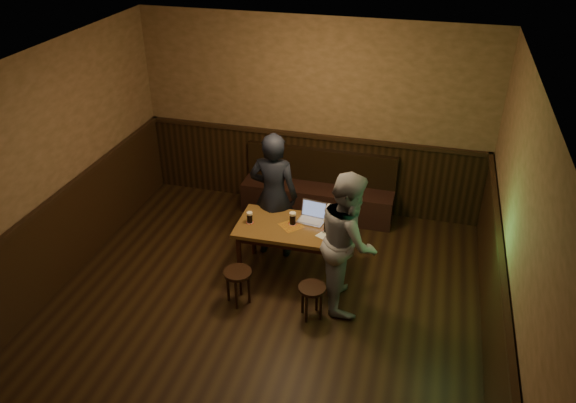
# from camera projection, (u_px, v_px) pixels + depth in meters

# --- Properties ---
(room) EXTENTS (5.04, 6.04, 2.84)m
(room) POSITION_uv_depth(u_px,v_px,m) (251.00, 233.00, 5.69)
(room) COLOR black
(room) RESTS_ON ground
(bench) EXTENTS (2.20, 0.50, 0.95)m
(bench) POSITION_uv_depth(u_px,v_px,m) (318.00, 194.00, 8.21)
(bench) COLOR black
(bench) RESTS_ON ground
(pub_table) EXTENTS (1.32, 0.78, 0.70)m
(pub_table) POSITION_uv_depth(u_px,v_px,m) (291.00, 232.00, 6.79)
(pub_table) COLOR brown
(pub_table) RESTS_ON ground
(stool_left) EXTENTS (0.36, 0.36, 0.44)m
(stool_left) POSITION_uv_depth(u_px,v_px,m) (238.00, 278.00, 6.44)
(stool_left) COLOR black
(stool_left) RESTS_ON ground
(stool_right) EXTENTS (0.38, 0.38, 0.42)m
(stool_right) POSITION_uv_depth(u_px,v_px,m) (312.00, 293.00, 6.23)
(stool_right) COLOR black
(stool_right) RESTS_ON ground
(pint_left) EXTENTS (0.09, 0.09, 0.15)m
(pint_left) POSITION_uv_depth(u_px,v_px,m) (250.00, 217.00, 6.77)
(pint_left) COLOR #AA1B14
(pint_left) RESTS_ON pub_table
(pint_mid) EXTENTS (0.10, 0.10, 0.16)m
(pint_mid) POSITION_uv_depth(u_px,v_px,m) (293.00, 218.00, 6.74)
(pint_mid) COLOR #AA1B14
(pint_mid) RESTS_ON pub_table
(pint_right) EXTENTS (0.11, 0.11, 0.18)m
(pint_right) POSITION_uv_depth(u_px,v_px,m) (327.00, 225.00, 6.59)
(pint_right) COLOR #AA1B14
(pint_right) RESTS_ON pub_table
(laptop) EXTENTS (0.34, 0.29, 0.22)m
(laptop) POSITION_uv_depth(u_px,v_px,m) (312.00, 216.00, 6.84)
(laptop) COLOR silver
(laptop) RESTS_ON pub_table
(menu) EXTENTS (0.26, 0.24, 0.00)m
(menu) POSITION_uv_depth(u_px,v_px,m) (326.00, 237.00, 6.54)
(menu) COLOR silver
(menu) RESTS_ON pub_table
(person_suit) EXTENTS (0.63, 0.42, 1.70)m
(person_suit) POSITION_uv_depth(u_px,v_px,m) (274.00, 196.00, 7.07)
(person_suit) COLOR black
(person_suit) RESTS_ON ground
(person_grey) EXTENTS (0.82, 0.95, 1.67)m
(person_grey) POSITION_uv_depth(u_px,v_px,m) (348.00, 240.00, 6.23)
(person_grey) COLOR gray
(person_grey) RESTS_ON ground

